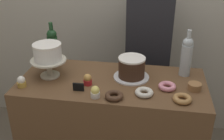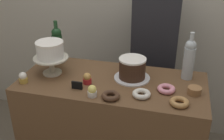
# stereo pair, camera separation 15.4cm
# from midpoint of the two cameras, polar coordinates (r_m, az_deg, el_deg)

# --- Properties ---
(display_counter) EXTENTS (1.25, 0.57, 0.93)m
(display_counter) POSITION_cam_midpoint_polar(r_m,az_deg,el_deg) (2.11, 2.15, -13.39)
(display_counter) COLOR brown
(display_counter) RESTS_ON ground_plane
(cake_stand_pedestal) EXTENTS (0.24, 0.24, 0.12)m
(cake_stand_pedestal) POSITION_cam_midpoint_polar(r_m,az_deg,el_deg) (1.93, -10.27, 1.50)
(cake_stand_pedestal) COLOR beige
(cake_stand_pedestal) RESTS_ON display_counter
(white_layer_cake) EXTENTS (0.19, 0.19, 0.11)m
(white_layer_cake) POSITION_cam_midpoint_polar(r_m,az_deg,el_deg) (1.89, -10.50, 4.11)
(white_layer_cake) COLOR white
(white_layer_cake) RESTS_ON cake_stand_pedestal
(silver_serving_platter) EXTENTS (0.24, 0.24, 0.01)m
(silver_serving_platter) POSITION_cam_midpoint_polar(r_m,az_deg,el_deg) (1.88, 6.49, -1.66)
(silver_serving_platter) COLOR white
(silver_serving_platter) RESTS_ON display_counter
(chocolate_round_cake) EXTENTS (0.18, 0.18, 0.14)m
(chocolate_round_cake) POSITION_cam_midpoint_polar(r_m,az_deg,el_deg) (1.85, 6.60, 0.39)
(chocolate_round_cake) COLOR #3D2619
(chocolate_round_cake) RESTS_ON silver_serving_platter
(wine_bottle_clear) EXTENTS (0.08, 0.08, 0.33)m
(wine_bottle_clear) POSITION_cam_midpoint_polar(r_m,az_deg,el_deg) (1.91, 17.90, 2.21)
(wine_bottle_clear) COLOR #B2BCC1
(wine_bottle_clear) RESTS_ON display_counter
(wine_bottle_green) EXTENTS (0.08, 0.08, 0.33)m
(wine_bottle_green) POSITION_cam_midpoint_polar(r_m,az_deg,el_deg) (2.08, -9.16, 5.20)
(wine_bottle_green) COLOR #193D1E
(wine_bottle_green) RESTS_ON display_counter
(cupcake_vanilla) EXTENTS (0.06, 0.06, 0.07)m
(cupcake_vanilla) POSITION_cam_midpoint_polar(r_m,az_deg,el_deg) (1.88, -15.70, -1.61)
(cupcake_vanilla) COLOR gold
(cupcake_vanilla) RESTS_ON display_counter
(cupcake_caramel) EXTENTS (0.06, 0.06, 0.07)m
(cupcake_caramel) POSITION_cam_midpoint_polar(r_m,az_deg,el_deg) (1.80, -2.73, -1.85)
(cupcake_caramel) COLOR red
(cupcake_caramel) RESTS_ON display_counter
(cupcake_lemon) EXTENTS (0.06, 0.06, 0.07)m
(cupcake_lemon) POSITION_cam_midpoint_polar(r_m,az_deg,el_deg) (1.66, -1.48, -4.46)
(cupcake_lemon) COLOR white
(cupcake_lemon) RESTS_ON display_counter
(donut_maple) EXTENTS (0.11, 0.11, 0.03)m
(donut_maple) POSITION_cam_midpoint_polar(r_m,az_deg,el_deg) (1.65, 16.40, -6.50)
(donut_maple) COLOR #B27F47
(donut_maple) RESTS_ON display_counter
(donut_sugar) EXTENTS (0.11, 0.11, 0.03)m
(donut_sugar) POSITION_cam_midpoint_polar(r_m,az_deg,el_deg) (1.69, 8.73, -4.99)
(donut_sugar) COLOR silver
(donut_sugar) RESTS_ON display_counter
(donut_chocolate) EXTENTS (0.11, 0.11, 0.03)m
(donut_chocolate) POSITION_cam_midpoint_polar(r_m,az_deg,el_deg) (1.65, 2.40, -5.40)
(donut_chocolate) COLOR #472D1E
(donut_chocolate) RESTS_ON display_counter
(donut_pink) EXTENTS (0.11, 0.11, 0.03)m
(donut_pink) POSITION_cam_midpoint_polar(r_m,az_deg,el_deg) (1.77, 13.64, -3.89)
(donut_pink) COLOR pink
(donut_pink) RESTS_ON display_counter
(cookie_stack) EXTENTS (0.08, 0.08, 0.04)m
(cookie_stack) POSITION_cam_midpoint_polar(r_m,az_deg,el_deg) (1.79, 19.08, -4.10)
(cookie_stack) COLOR olive
(cookie_stack) RESTS_ON display_counter
(price_sign_chalkboard) EXTENTS (0.07, 0.01, 0.05)m
(price_sign_chalkboard) POSITION_cam_midpoint_polar(r_m,az_deg,el_deg) (1.74, -4.76, -3.24)
(price_sign_chalkboard) COLOR black
(price_sign_chalkboard) RESTS_ON display_counter
(barista_figure) EXTENTS (0.36, 0.22, 1.60)m
(barista_figure) POSITION_cam_midpoint_polar(r_m,az_deg,el_deg) (2.35, 10.44, 1.54)
(barista_figure) COLOR black
(barista_figure) RESTS_ON ground_plane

